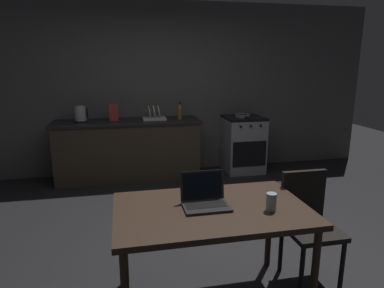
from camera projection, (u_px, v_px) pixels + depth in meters
name	position (u px, v px, depth m)	size (l,w,h in m)	color
ground_plane	(192.00, 243.00, 3.33)	(12.00, 12.00, 0.00)	black
back_wall	(179.00, 89.00, 5.41)	(6.40, 0.10, 2.66)	#545353
kitchen_counter	(129.00, 150.00, 5.11)	(2.16, 0.64, 0.90)	#382D23
stove_oven	(243.00, 144.00, 5.47)	(0.60, 0.62, 0.90)	gray
dining_table	(211.00, 217.00, 2.35)	(1.34, 0.83, 0.75)	#332319
chair	(308.00, 219.00, 2.72)	(0.40, 0.40, 0.88)	black
laptop	(205.00, 199.00, 2.36)	(0.32, 0.26, 0.23)	#232326
electric_kettle	(80.00, 114.00, 4.85)	(0.19, 0.17, 0.24)	black
bottle	(180.00, 111.00, 5.09)	(0.07, 0.07, 0.25)	#8C601E
frying_pan	(243.00, 115.00, 5.33)	(0.25, 0.42, 0.05)	gray
drinking_glass	(271.00, 202.00, 2.28)	(0.07, 0.07, 0.12)	#99B7C6
cereal_box	(114.00, 112.00, 4.96)	(0.13, 0.05, 0.25)	#B2382D
dish_rack	(154.00, 116.00, 5.07)	(0.34, 0.26, 0.21)	silver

